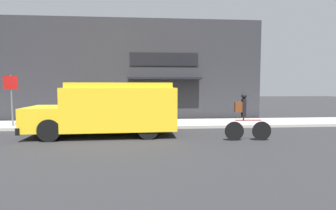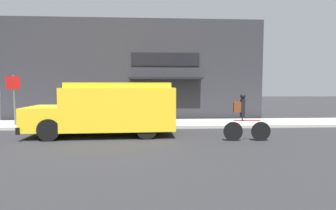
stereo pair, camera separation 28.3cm
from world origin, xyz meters
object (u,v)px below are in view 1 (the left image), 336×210
object	(u,v)px
school_bus	(111,108)
stop_sign_post	(11,92)
trash_bin	(104,113)
cyclist	(245,118)

from	to	relation	value
school_bus	stop_sign_post	size ratio (longest dim) A/B	2.44
school_bus	trash_bin	bearing A→B (deg)	101.63
stop_sign_post	trash_bin	world-z (taller)	stop_sign_post
stop_sign_post	cyclist	bearing A→B (deg)	-19.75
trash_bin	school_bus	bearing A→B (deg)	-76.37
school_bus	cyclist	size ratio (longest dim) A/B	3.35
cyclist	school_bus	bearing A→B (deg)	166.32
trash_bin	stop_sign_post	bearing A→B (deg)	-166.06
cyclist	stop_sign_post	xyz separation A→B (m)	(-9.58, 3.44, 0.88)
school_bus	cyclist	world-z (taller)	school_bus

